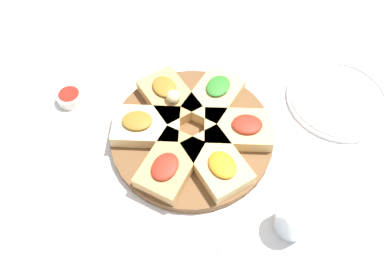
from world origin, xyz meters
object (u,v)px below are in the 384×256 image
(plate_left, at_px, (338,98))
(water_glass, at_px, (295,218))
(dipping_bowl, at_px, (69,98))
(napkin_stack, at_px, (187,33))
(serving_board, at_px, (192,135))

(plate_left, distance_m, water_glass, 0.34)
(water_glass, distance_m, dipping_bowl, 0.56)
(napkin_stack, bearing_deg, serving_board, 21.97)
(napkin_stack, bearing_deg, water_glass, 40.61)
(water_glass, xyz_separation_m, napkin_stack, (-0.43, -0.37, -0.04))
(water_glass, xyz_separation_m, dipping_bowl, (-0.12, -0.55, -0.03))
(dipping_bowl, bearing_deg, plate_left, 110.09)
(water_glass, relative_size, napkin_stack, 0.77)
(plate_left, bearing_deg, napkin_stack, -102.64)
(plate_left, bearing_deg, serving_board, -53.68)
(plate_left, distance_m, napkin_stack, 0.42)
(water_glass, bearing_deg, dipping_bowl, -102.37)
(water_glass, bearing_deg, serving_board, -116.88)
(napkin_stack, distance_m, dipping_bowl, 0.36)
(plate_left, distance_m, dipping_bowl, 0.63)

